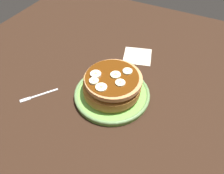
{
  "coord_description": "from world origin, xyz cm",
  "views": [
    {
      "loc": [
        45.83,
        23.49,
        57.24
      ],
      "look_at": [
        0.0,
        0.0,
        4.5
      ],
      "focal_mm": 36.26,
      "sensor_mm": 36.0,
      "label": 1
    }
  ],
  "objects_px": {
    "pancake_stack": "(112,84)",
    "banana_slice_0": "(116,75)",
    "fork": "(37,96)",
    "plate": "(112,94)",
    "banana_slice_2": "(120,83)",
    "banana_slice_5": "(94,81)",
    "banana_slice_1": "(128,71)",
    "banana_slice_4": "(101,87)",
    "napkin": "(137,56)",
    "banana_slice_3": "(96,75)"
  },
  "relations": [
    {
      "from": "banana_slice_1",
      "to": "banana_slice_2",
      "type": "xyz_separation_m",
      "value": [
        0.06,
        0.0,
        -0.0
      ]
    },
    {
      "from": "plate",
      "to": "napkin",
      "type": "relative_size",
      "value": 2.31
    },
    {
      "from": "banana_slice_2",
      "to": "banana_slice_3",
      "type": "distance_m",
      "value": 0.08
    },
    {
      "from": "napkin",
      "to": "fork",
      "type": "distance_m",
      "value": 0.42
    },
    {
      "from": "plate",
      "to": "pancake_stack",
      "type": "height_order",
      "value": "pancake_stack"
    },
    {
      "from": "banana_slice_5",
      "to": "banana_slice_4",
      "type": "bearing_deg",
      "value": 69.93
    },
    {
      "from": "banana_slice_1",
      "to": "banana_slice_5",
      "type": "xyz_separation_m",
      "value": [
        0.09,
        -0.07,
        0.0
      ]
    },
    {
      "from": "pancake_stack",
      "to": "napkin",
      "type": "relative_size",
      "value": 1.78
    },
    {
      "from": "banana_slice_0",
      "to": "banana_slice_4",
      "type": "distance_m",
      "value": 0.07
    },
    {
      "from": "banana_slice_4",
      "to": "fork",
      "type": "xyz_separation_m",
      "value": [
        0.06,
        -0.22,
        -0.09
      ]
    },
    {
      "from": "pancake_stack",
      "to": "banana_slice_0",
      "type": "distance_m",
      "value": 0.04
    },
    {
      "from": "plate",
      "to": "banana_slice_5",
      "type": "xyz_separation_m",
      "value": [
        0.05,
        -0.04,
        0.08
      ]
    },
    {
      "from": "banana_slice_3",
      "to": "banana_slice_5",
      "type": "distance_m",
      "value": 0.03
    },
    {
      "from": "banana_slice_2",
      "to": "napkin",
      "type": "xyz_separation_m",
      "value": [
        -0.26,
        -0.04,
        -0.09
      ]
    },
    {
      "from": "banana_slice_2",
      "to": "napkin",
      "type": "distance_m",
      "value": 0.28
    },
    {
      "from": "pancake_stack",
      "to": "banana_slice_4",
      "type": "bearing_deg",
      "value": -3.47
    },
    {
      "from": "banana_slice_3",
      "to": "napkin",
      "type": "height_order",
      "value": "banana_slice_3"
    },
    {
      "from": "banana_slice_4",
      "to": "napkin",
      "type": "distance_m",
      "value": 0.31
    },
    {
      "from": "banana_slice_1",
      "to": "banana_slice_2",
      "type": "relative_size",
      "value": 1.0
    },
    {
      "from": "banana_slice_0",
      "to": "banana_slice_1",
      "type": "bearing_deg",
      "value": 141.12
    },
    {
      "from": "fork",
      "to": "banana_slice_0",
      "type": "bearing_deg",
      "value": 118.13
    },
    {
      "from": "banana_slice_3",
      "to": "banana_slice_4",
      "type": "height_order",
      "value": "banana_slice_3"
    },
    {
      "from": "plate",
      "to": "banana_slice_3",
      "type": "xyz_separation_m",
      "value": [
        0.02,
        -0.05,
        0.08
      ]
    },
    {
      "from": "pancake_stack",
      "to": "banana_slice_4",
      "type": "xyz_separation_m",
      "value": [
        0.06,
        -0.0,
        0.04
      ]
    },
    {
      "from": "banana_slice_2",
      "to": "banana_slice_0",
      "type": "bearing_deg",
      "value": -131.35
    },
    {
      "from": "banana_slice_5",
      "to": "napkin",
      "type": "distance_m",
      "value": 0.31
    },
    {
      "from": "plate",
      "to": "banana_slice_3",
      "type": "height_order",
      "value": "banana_slice_3"
    },
    {
      "from": "plate",
      "to": "banana_slice_4",
      "type": "relative_size",
      "value": 7.29
    },
    {
      "from": "banana_slice_0",
      "to": "napkin",
      "type": "xyz_separation_m",
      "value": [
        -0.23,
        -0.02,
        -0.09
      ]
    },
    {
      "from": "plate",
      "to": "banana_slice_2",
      "type": "xyz_separation_m",
      "value": [
        0.02,
        0.04,
        0.08
      ]
    },
    {
      "from": "banana_slice_0",
      "to": "fork",
      "type": "height_order",
      "value": "banana_slice_0"
    },
    {
      "from": "banana_slice_1",
      "to": "napkin",
      "type": "height_order",
      "value": "banana_slice_1"
    },
    {
      "from": "banana_slice_1",
      "to": "banana_slice_2",
      "type": "bearing_deg",
      "value": 2.05
    },
    {
      "from": "plate",
      "to": "banana_slice_2",
      "type": "height_order",
      "value": "banana_slice_2"
    },
    {
      "from": "banana_slice_3",
      "to": "fork",
      "type": "height_order",
      "value": "banana_slice_3"
    },
    {
      "from": "pancake_stack",
      "to": "banana_slice_1",
      "type": "xyz_separation_m",
      "value": [
        -0.04,
        0.04,
        0.04
      ]
    },
    {
      "from": "banana_slice_1",
      "to": "banana_slice_5",
      "type": "distance_m",
      "value": 0.11
    },
    {
      "from": "banana_slice_2",
      "to": "fork",
      "type": "xyz_separation_m",
      "value": [
        0.1,
        -0.26,
        -0.09
      ]
    },
    {
      "from": "banana_slice_2",
      "to": "fork",
      "type": "distance_m",
      "value": 0.3
    },
    {
      "from": "banana_slice_0",
      "to": "napkin",
      "type": "distance_m",
      "value": 0.25
    },
    {
      "from": "fork",
      "to": "plate",
      "type": "bearing_deg",
      "value": 117.07
    },
    {
      "from": "pancake_stack",
      "to": "banana_slice_4",
      "type": "distance_m",
      "value": 0.07
    },
    {
      "from": "banana_slice_0",
      "to": "plate",
      "type": "bearing_deg",
      "value": -38.99
    },
    {
      "from": "banana_slice_5",
      "to": "fork",
      "type": "height_order",
      "value": "banana_slice_5"
    },
    {
      "from": "plate",
      "to": "pancake_stack",
      "type": "bearing_deg",
      "value": -150.79
    },
    {
      "from": "banana_slice_0",
      "to": "banana_slice_5",
      "type": "distance_m",
      "value": 0.07
    },
    {
      "from": "banana_slice_3",
      "to": "banana_slice_4",
      "type": "relative_size",
      "value": 0.98
    },
    {
      "from": "banana_slice_1",
      "to": "napkin",
      "type": "distance_m",
      "value": 0.23
    },
    {
      "from": "napkin",
      "to": "pancake_stack",
      "type": "bearing_deg",
      "value": 1.29
    },
    {
      "from": "pancake_stack",
      "to": "banana_slice_2",
      "type": "relative_size",
      "value": 6.39
    }
  ]
}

